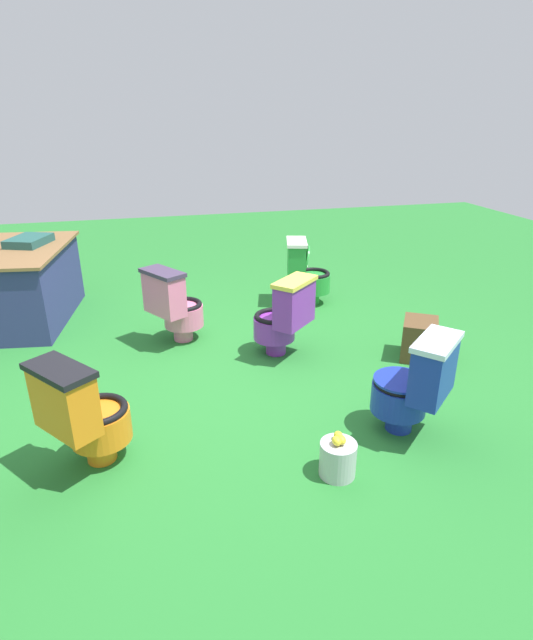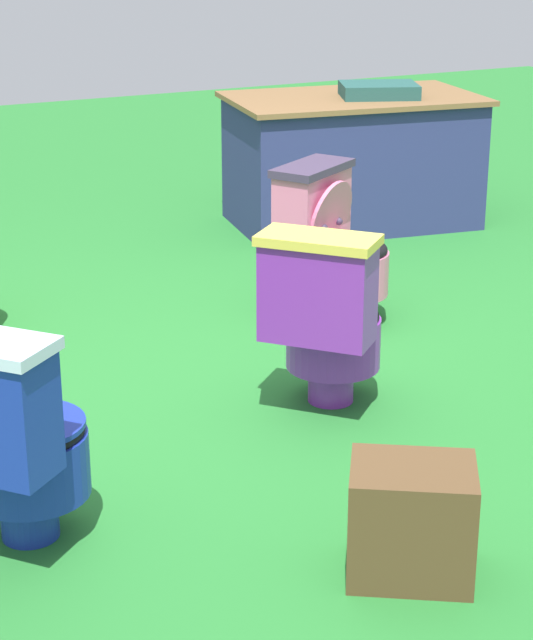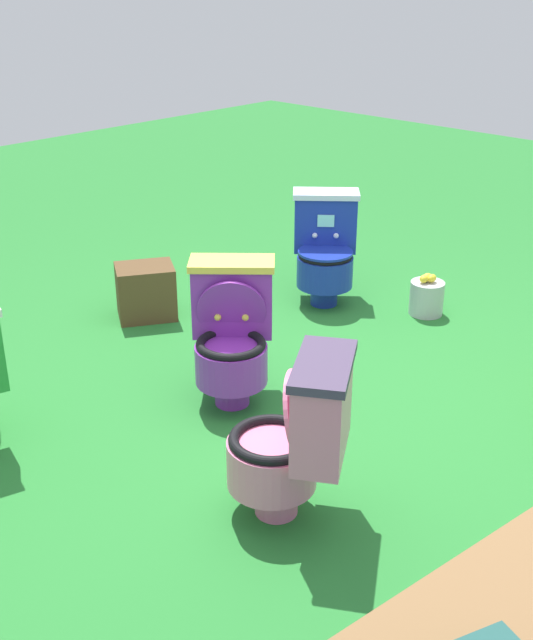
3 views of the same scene
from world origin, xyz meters
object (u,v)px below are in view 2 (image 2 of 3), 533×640
(toilet_pink, at_px, (332,242))
(small_crate, at_px, (411,521))
(toilet_blue, at_px, (9,437))
(vendor_table, at_px, (353,159))
(toilet_purple, at_px, (326,318))

(toilet_pink, xyz_separation_m, small_crate, (-0.86, -2.04, -0.20))
(toilet_blue, xyz_separation_m, vendor_table, (2.80, 2.83, 0.02))
(toilet_pink, relative_size, toilet_purple, 1.00)
(vendor_table, distance_m, small_crate, 3.92)
(toilet_purple, bearing_deg, toilet_blue, -112.39)
(vendor_table, height_order, small_crate, vendor_table)
(toilet_blue, relative_size, vendor_table, 0.46)
(toilet_purple, xyz_separation_m, small_crate, (-0.34, -1.15, -0.20))
(toilet_purple, distance_m, small_crate, 1.21)
(toilet_pink, relative_size, vendor_table, 0.46)
(toilet_pink, xyz_separation_m, vendor_table, (0.94, 1.44, 0.02))
(vendor_table, relative_size, small_crate, 4.32)
(toilet_pink, xyz_separation_m, toilet_purple, (-0.52, -0.89, 0.00))
(toilet_pink, distance_m, toilet_purple, 1.03)
(toilet_purple, bearing_deg, toilet_pink, 107.25)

